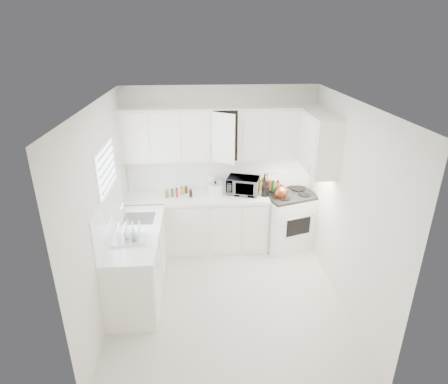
{
  "coord_description": "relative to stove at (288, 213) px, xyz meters",
  "views": [
    {
      "loc": [
        -0.33,
        -4.12,
        3.32
      ],
      "look_at": [
        0.0,
        0.7,
        1.25
      ],
      "focal_mm": 30.04,
      "sensor_mm": 36.0,
      "label": 1
    }
  ],
  "objects": [
    {
      "name": "sauce_right_5",
      "position": [
        -0.23,
        0.12,
        0.44
      ],
      "size": [
        0.06,
        0.06,
        0.19
      ],
      "primitive_type": "cylinder",
      "color": "#216525",
      "rests_on": "countertop_back"
    },
    {
      "name": "window_blinds",
      "position": [
        -2.57,
        -0.93,
        0.94
      ],
      "size": [
        0.06,
        0.96,
        1.06
      ],
      "primitive_type": null,
      "color": "white",
      "rests_on": "wall_left"
    },
    {
      "name": "sink",
      "position": [
        -2.28,
        -0.73,
        0.46
      ],
      "size": [
        0.42,
        0.38,
        0.3
      ],
      "primitive_type": null,
      "color": "gray",
      "rests_on": "countertop_left"
    },
    {
      "name": "lower_cabinets_left",
      "position": [
        -2.29,
        -1.08,
        -0.16
      ],
      "size": [
        0.6,
        1.6,
        0.9
      ],
      "primitive_type": null,
      "color": "white",
      "rests_on": "floor"
    },
    {
      "name": "wall_right",
      "position": [
        0.41,
        -1.28,
        0.69
      ],
      "size": [
        0.0,
        3.2,
        3.2
      ],
      "primitive_type": "plane",
      "rotation": [
        1.57,
        0.0,
        -1.57
      ],
      "color": "white",
      "rests_on": "ground"
    },
    {
      "name": "utensil_crock",
      "position": [
        -0.41,
        -0.07,
        0.54
      ],
      "size": [
        0.17,
        0.17,
        0.39
      ],
      "primitive_type": null,
      "rotation": [
        0.0,
        0.0,
        0.34
      ],
      "color": "black",
      "rests_on": "countertop_back"
    },
    {
      "name": "spice_left_4",
      "position": [
        -1.64,
        0.14,
        0.41
      ],
      "size": [
        0.06,
        0.06,
        0.13
      ],
      "primitive_type": "cylinder",
      "color": "#4D3816",
      "rests_on": "countertop_back"
    },
    {
      "name": "sauce_right_6",
      "position": [
        -0.18,
        0.18,
        0.44
      ],
      "size": [
        0.06,
        0.06,
        0.19
      ],
      "primitive_type": "cylinder",
      "color": "red",
      "rests_on": "countertop_back"
    },
    {
      "name": "backsplash_left",
      "position": [
        -2.58,
        -1.08,
        0.62
      ],
      "size": [
        0.02,
        1.6,
        0.55
      ],
      "primitive_type": "cube",
      "color": "white",
      "rests_on": "wall_left"
    },
    {
      "name": "paper_towel",
      "position": [
        -1.23,
        0.17,
        0.48
      ],
      "size": [
        0.12,
        0.12,
        0.27
      ],
      "primitive_type": "cylinder",
      "color": "white",
      "rests_on": "countertop_back"
    },
    {
      "name": "stove",
      "position": [
        0.0,
        0.0,
        0.0
      ],
      "size": [
        0.95,
        0.86,
        1.21
      ],
      "primitive_type": null,
      "rotation": [
        0.0,
        0.0,
        0.32
      ],
      "color": "white",
      "rests_on": "floor"
    },
    {
      "name": "wall_front",
      "position": [
        -1.09,
        -2.88,
        0.69
      ],
      "size": [
        3.0,
        0.0,
        3.0
      ],
      "primitive_type": "plane",
      "rotation": [
        -1.57,
        0.0,
        0.0
      ],
      "color": "white",
      "rests_on": "ground"
    },
    {
      "name": "sauce_right_3",
      "position": [
        -0.34,
        0.12,
        0.44
      ],
      "size": [
        0.06,
        0.06,
        0.19
      ],
      "primitive_type": "cylinder",
      "color": "black",
      "rests_on": "countertop_back"
    },
    {
      "name": "ceiling",
      "position": [
        -1.09,
        -1.28,
        1.99
      ],
      "size": [
        3.2,
        3.2,
        0.0
      ],
      "primitive_type": "plane",
      "rotation": [
        3.14,
        0.0,
        0.0
      ],
      "color": "white",
      "rests_on": "ground"
    },
    {
      "name": "tea_kettle",
      "position": [
        -0.18,
        -0.16,
        0.46
      ],
      "size": [
        0.34,
        0.32,
        0.25
      ],
      "primitive_type": null,
      "rotation": [
        0.0,
        0.0,
        -0.43
      ],
      "color": "brown",
      "rests_on": "stove"
    },
    {
      "name": "lower_cabinets_back",
      "position": [
        -1.48,
        0.02,
        -0.16
      ],
      "size": [
        2.22,
        0.6,
        0.9
      ],
      "primitive_type": null,
      "color": "white",
      "rests_on": "floor"
    },
    {
      "name": "dish_rack",
      "position": [
        -2.31,
        -1.33,
        0.46
      ],
      "size": [
        0.44,
        0.35,
        0.23
      ],
      "primitive_type": null,
      "rotation": [
        0.0,
        0.0,
        0.09
      ],
      "color": "white",
      "rests_on": "countertop_left"
    },
    {
      "name": "wall_back",
      "position": [
        -1.09,
        0.32,
        0.69
      ],
      "size": [
        3.0,
        0.0,
        3.0
      ],
      "primitive_type": "plane",
      "rotation": [
        1.57,
        0.0,
        0.0
      ],
      "color": "white",
      "rests_on": "ground"
    },
    {
      "name": "rice_cooker",
      "position": [
        -1.18,
        0.01,
        0.46
      ],
      "size": [
        0.3,
        0.3,
        0.23
      ],
      "primitive_type": null,
      "rotation": [
        0.0,
        0.0,
        0.34
      ],
      "color": "white",
      "rests_on": "countertop_back"
    },
    {
      "name": "sauce_right_0",
      "position": [
        -0.51,
        0.18,
        0.44
      ],
      "size": [
        0.06,
        0.06,
        0.19
      ],
      "primitive_type": "cylinder",
      "color": "red",
      "rests_on": "countertop_back"
    },
    {
      "name": "countertop_back",
      "position": [
        -1.48,
        0.01,
        0.32
      ],
      "size": [
        2.24,
        0.64,
        0.05
      ],
      "primitive_type": "cube",
      "color": "white",
      "rests_on": "lower_cabinets_back"
    },
    {
      "name": "wall_left",
      "position": [
        -2.59,
        -1.28,
        0.69
      ],
      "size": [
        0.0,
        3.2,
        3.2
      ],
      "primitive_type": "plane",
      "rotation": [
        1.57,
        0.0,
        1.57
      ],
      "color": "white",
      "rests_on": "ground"
    },
    {
      "name": "upper_cabinets_back",
      "position": [
        -1.09,
        0.15,
        0.89
      ],
      "size": [
        3.0,
        0.33,
        0.8
      ],
      "primitive_type": null,
      "color": "white",
      "rests_on": "wall_back"
    },
    {
      "name": "upper_cabinets_right",
      "position": [
        0.25,
        -0.46,
        0.89
      ],
      "size": [
        0.33,
        0.9,
        0.8
      ],
      "primitive_type": null,
      "color": "white",
      "rests_on": "wall_right"
    },
    {
      "name": "backsplash_back",
      "position": [
        -1.09,
        0.31,
        0.62
      ],
      "size": [
        2.98,
        0.02,
        0.55
      ],
      "primitive_type": "cube",
      "color": "white",
      "rests_on": "wall_back"
    },
    {
      "name": "floor",
      "position": [
        -1.09,
        -1.28,
        -0.61
      ],
      "size": [
        3.2,
        3.2,
        0.0
      ],
      "primitive_type": "plane",
      "color": "silver",
      "rests_on": "ground"
    },
    {
      "name": "spice_left_2",
      "position": [
        -1.79,
        0.14,
        0.41
      ],
      "size": [
        0.06,
        0.06,
        0.13
      ],
      "primitive_type": "cylinder",
      "color": "red",
      "rests_on": "countertop_back"
    },
    {
      "name": "spice_left_0",
      "position": [
        -1.94,
        0.14,
        0.41
      ],
      "size": [
        0.06,
        0.06,
        0.13
      ],
      "primitive_type": "cylinder",
      "color": "brown",
      "rests_on": "countertop_back"
    },
    {
      "name": "frying_pan",
      "position": [
        0.18,
        0.16,
        0.36
      ],
      "size": [
        0.3,
        0.44,
        0.04
      ],
      "primitive_type": null,
      "rotation": [
        0.0,
        0.0,
        -0.16
      ],
      "color": "black",
      "rests_on": "stove"
    },
    {
      "name": "sauce_right_2",
      "position": [
        -0.4,
        0.18,
        0.44
      ],
      "size": [
        0.06,
        0.06,
        0.19
      ],
      "primitive_type": "cylinder",
      "color": "#4D3816",
      "rests_on": "countertop_back"
    },
    {
      "name": "spice_left_1",
      "position": [
        -1.86,
        0.05,
        0.41
      ],
      "size": [
        0.06,
        0.06,
        0.13
      ],
      "primitive_type": "cylinder",
      "color": "#216525",
      "rests_on": "countertop_back"
    },
    {
      "name": "microwave",
      "position": [
        -0.74,
        0.04,
        0.51
      ],
      "size": [
        0.55,
        0.4,
        0.33
      ],
      "primitive_type": "imported",
      "rotation": [
        0.0,
        0.0,
        -0.3
      ],
      "color": "gray",
      "rests_on": "countertop_back"
    },
    {
      "name": "sauce_right_4",
      "position": [
        -0.29,
        0.18,
        0.44
      ],
      "size": [
        0.06,
        0.06,
        0.19
      ],
      "primitive_type": "cylinder",
      "color": "brown",
      "rests_on": "countertop_back"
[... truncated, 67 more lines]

